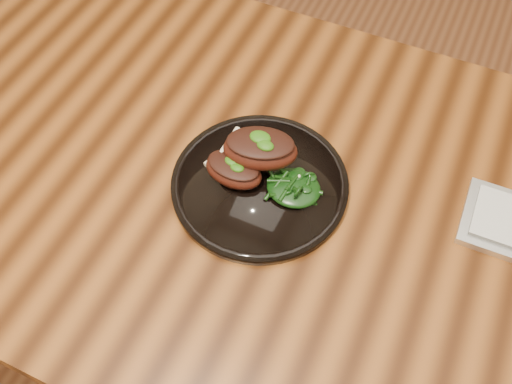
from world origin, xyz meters
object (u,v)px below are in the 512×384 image
plate (260,184)px  greens_heap (294,186)px  lamb_chop_front (233,169)px  desk (293,220)px

plate → greens_heap: size_ratio=3.28×
plate → lamb_chop_front: (-0.04, -0.01, 0.03)m
desk → lamb_chop_front: lamb_chop_front is taller
lamb_chop_front → greens_heap: size_ratio=1.20×
plate → greens_heap: (0.05, 0.00, 0.02)m
plate → lamb_chop_front: size_ratio=2.73×
lamb_chop_front → greens_heap: lamb_chop_front is taller
plate → desk: bearing=14.2°
desk → plate: bearing=-165.8°
desk → plate: 0.11m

